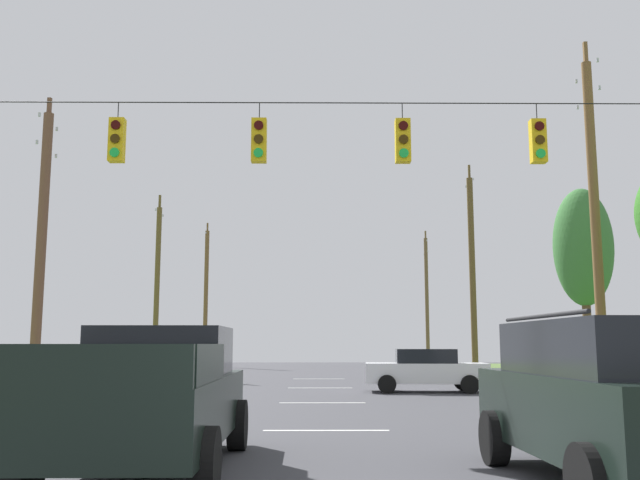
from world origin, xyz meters
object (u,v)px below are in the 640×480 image
(utility_pole_mid_right, at_px, (595,217))
(utility_pole_distant_left, at_px, (206,296))
(utility_pole_far_left, at_px, (41,246))
(utility_pole_near_left, at_px, (427,298))
(utility_pole_distant_right, at_px, (157,287))
(tree_roadside_right, at_px, (583,248))
(distant_car_crossing_white, at_px, (426,370))
(utility_pole_far_right, at_px, (472,272))
(overhead_signal_span, at_px, (327,230))
(pickup_truck, at_px, (154,397))
(suv_black, at_px, (612,398))

(utility_pole_mid_right, height_order, utility_pole_distant_left, utility_pole_mid_right)
(utility_pole_mid_right, xyz_separation_m, utility_pole_far_left, (-17.28, 0.30, -0.88))
(utility_pole_near_left, bearing_deg, utility_pole_distant_right, -135.79)
(utility_pole_far_left, xyz_separation_m, tree_roadside_right, (20.18, 8.25, 1.07))
(distant_car_crossing_white, relative_size, utility_pole_mid_right, 0.39)
(distant_car_crossing_white, xyz_separation_m, utility_pole_far_right, (4.72, 12.84, 4.81))
(overhead_signal_span, height_order, utility_pole_far_right, utility_pole_far_right)
(pickup_truck, bearing_deg, utility_pole_near_left, 76.06)
(suv_black, bearing_deg, utility_pole_near_left, 83.55)
(suv_black, height_order, distant_car_crossing_white, suv_black)
(distant_car_crossing_white, distance_m, utility_pole_mid_right, 7.91)
(overhead_signal_span, distance_m, utility_pole_mid_right, 11.04)
(overhead_signal_span, relative_size, tree_roadside_right, 1.91)
(utility_pole_near_left, bearing_deg, utility_pole_far_right, -89.99)
(suv_black, relative_size, distant_car_crossing_white, 1.10)
(suv_black, distance_m, utility_pole_distant_right, 31.41)
(overhead_signal_span, bearing_deg, distant_car_crossing_white, 71.19)
(overhead_signal_span, height_order, utility_pole_distant_right, utility_pole_distant_right)
(utility_pole_far_right, xyz_separation_m, utility_pole_distant_left, (-17.14, 16.15, -0.21))
(utility_pole_distant_right, bearing_deg, pickup_truck, -77.34)
(utility_pole_near_left, bearing_deg, distant_car_crossing_white, -99.37)
(utility_pole_far_right, bearing_deg, utility_pole_far_left, -136.04)
(overhead_signal_span, xyz_separation_m, tree_roadside_right, (11.39, 15.44, 1.73))
(pickup_truck, bearing_deg, utility_pole_distant_left, 97.90)
(utility_pole_distant_right, distance_m, utility_pole_distant_left, 17.08)
(utility_pole_mid_right, bearing_deg, utility_pole_distant_left, 117.41)
(utility_pole_far_left, bearing_deg, pickup_truck, -61.83)
(utility_pole_near_left, height_order, utility_pole_far_left, utility_pole_near_left)
(utility_pole_distant_left, bearing_deg, tree_roadside_right, -50.73)
(overhead_signal_span, bearing_deg, utility_pole_distant_right, 110.72)
(tree_roadside_right, bearing_deg, utility_pole_near_left, 96.92)
(utility_pole_near_left, relative_size, utility_pole_distant_right, 1.08)
(pickup_truck, relative_size, utility_pole_far_right, 0.46)
(pickup_truck, relative_size, utility_pole_mid_right, 0.48)
(utility_pole_far_left, bearing_deg, suv_black, -47.23)
(suv_black, xyz_separation_m, utility_pole_mid_right, (5.17, 12.79, 4.56))
(suv_black, relative_size, utility_pole_far_right, 0.42)
(suv_black, height_order, utility_pole_mid_right, utility_pole_mid_right)
(utility_pole_far_left, height_order, utility_pole_distant_right, utility_pole_distant_right)
(utility_pole_far_right, bearing_deg, utility_pole_near_left, 90.01)
(overhead_signal_span, bearing_deg, pickup_truck, -118.68)
(utility_pole_far_right, relative_size, utility_pole_far_left, 1.23)
(utility_pole_far_right, bearing_deg, pickup_truck, -111.11)
(suv_black, bearing_deg, utility_pole_mid_right, 67.99)
(pickup_truck, xyz_separation_m, tree_roadside_right, (13.89, 20.00, 4.83))
(utility_pole_mid_right, distance_m, utility_pole_far_right, 16.94)
(overhead_signal_span, relative_size, utility_pole_distant_right, 1.66)
(utility_pole_distant_left, distance_m, tree_roadside_right, 31.70)
(distant_car_crossing_white, height_order, utility_pole_far_left, utility_pole_far_left)
(utility_pole_distant_right, xyz_separation_m, tree_roadside_right, (20.06, -7.47, 1.10))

